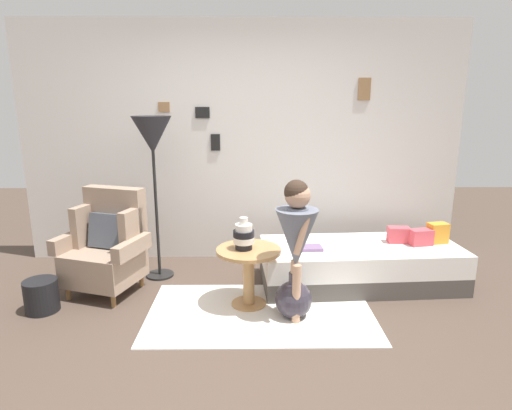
% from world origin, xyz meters
% --- Properties ---
extents(ground_plane, '(12.00, 12.00, 0.00)m').
position_xyz_m(ground_plane, '(0.00, 0.00, 0.00)').
color(ground_plane, '#4C3D33').
extents(gallery_wall, '(4.80, 0.12, 2.60)m').
position_xyz_m(gallery_wall, '(0.00, 1.95, 1.30)').
color(gallery_wall, silver).
rests_on(gallery_wall, ground).
extents(rug, '(1.91, 1.11, 0.01)m').
position_xyz_m(rug, '(0.18, 0.54, 0.01)').
color(rug, silver).
rests_on(rug, ground).
extents(armchair, '(0.87, 0.75, 0.97)m').
position_xyz_m(armchair, '(-1.24, 1.03, 0.44)').
color(armchair, olive).
rests_on(armchair, ground).
extents(daybed, '(1.95, 0.92, 0.40)m').
position_xyz_m(daybed, '(1.17, 1.14, 0.20)').
color(daybed, '#4C4742').
rests_on(daybed, ground).
extents(pillow_head, '(0.21, 0.16, 0.20)m').
position_xyz_m(pillow_head, '(1.94, 1.20, 0.50)').
color(pillow_head, orange).
rests_on(pillow_head, daybed).
extents(pillow_mid, '(0.23, 0.16, 0.16)m').
position_xyz_m(pillow_mid, '(1.75, 1.14, 0.48)').
color(pillow_mid, '#D64C56').
rests_on(pillow_mid, daybed).
extents(pillow_back, '(0.21, 0.13, 0.15)m').
position_xyz_m(pillow_back, '(1.56, 1.22, 0.48)').
color(pillow_back, '#D64C56').
rests_on(pillow_back, daybed).
extents(side_table, '(0.56, 0.56, 0.53)m').
position_xyz_m(side_table, '(0.08, 0.69, 0.38)').
color(side_table, tan).
rests_on(side_table, ground).
extents(vase_striped, '(0.18, 0.18, 0.28)m').
position_xyz_m(vase_striped, '(0.04, 0.69, 0.64)').
color(vase_striped, black).
rests_on(vase_striped, side_table).
extents(floor_lamp, '(0.38, 0.38, 1.62)m').
position_xyz_m(floor_lamp, '(-0.84, 1.35, 1.39)').
color(floor_lamp, black).
rests_on(floor_lamp, ground).
extents(person_child, '(0.34, 0.34, 1.18)m').
position_xyz_m(person_child, '(0.46, 0.42, 0.76)').
color(person_child, tan).
rests_on(person_child, ground).
extents(book_on_daybed, '(0.23, 0.17, 0.03)m').
position_xyz_m(book_on_daybed, '(0.66, 1.02, 0.42)').
color(book_on_daybed, slate).
rests_on(book_on_daybed, daybed).
extents(demijohn_near, '(0.31, 0.31, 0.39)m').
position_xyz_m(demijohn_near, '(0.46, 0.47, 0.16)').
color(demijohn_near, '#332D38').
rests_on(demijohn_near, ground).
extents(magazine_basket, '(0.28, 0.28, 0.28)m').
position_xyz_m(magazine_basket, '(-1.69, 0.60, 0.14)').
color(magazine_basket, black).
rests_on(magazine_basket, ground).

